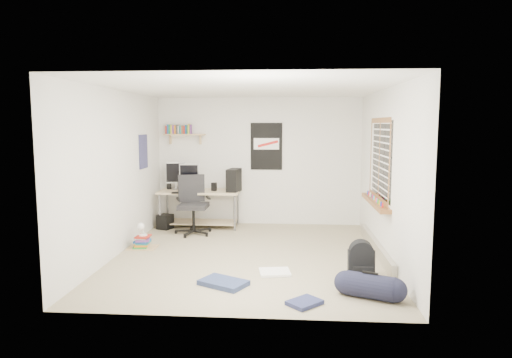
# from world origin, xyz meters

# --- Properties ---
(floor) EXTENTS (4.00, 4.50, 0.01)m
(floor) POSITION_xyz_m (0.00, 0.00, -0.01)
(floor) COLOR gray
(floor) RESTS_ON ground
(ceiling) EXTENTS (4.00, 4.50, 0.01)m
(ceiling) POSITION_xyz_m (0.00, 0.00, 2.50)
(ceiling) COLOR white
(ceiling) RESTS_ON ground
(back_wall) EXTENTS (4.00, 0.01, 2.50)m
(back_wall) POSITION_xyz_m (0.00, 2.25, 1.25)
(back_wall) COLOR silver
(back_wall) RESTS_ON ground
(left_wall) EXTENTS (0.01, 4.50, 2.50)m
(left_wall) POSITION_xyz_m (-2.00, 0.00, 1.25)
(left_wall) COLOR silver
(left_wall) RESTS_ON ground
(right_wall) EXTENTS (0.01, 4.50, 2.50)m
(right_wall) POSITION_xyz_m (2.00, 0.00, 1.25)
(right_wall) COLOR silver
(right_wall) RESTS_ON ground
(desk) EXTENTS (1.56, 0.72, 0.70)m
(desk) POSITION_xyz_m (-1.12, 1.85, 0.36)
(desk) COLOR beige
(desk) RESTS_ON floor
(monitor_left) EXTENTS (0.39, 0.17, 0.41)m
(monitor_left) POSITION_xyz_m (-1.61, 2.00, 0.91)
(monitor_left) COLOR #99999D
(monitor_left) RESTS_ON desk
(monitor_right) EXTENTS (0.38, 0.11, 0.41)m
(monitor_right) POSITION_xyz_m (-1.28, 1.71, 0.91)
(monitor_right) COLOR #B1B1B7
(monitor_right) RESTS_ON desk
(pc_tower) EXTENTS (0.26, 0.45, 0.44)m
(pc_tower) POSITION_xyz_m (-0.45, 1.82, 0.92)
(pc_tower) COLOR black
(pc_tower) RESTS_ON desk
(keyboard) EXTENTS (0.37, 0.16, 0.02)m
(keyboard) POSITION_xyz_m (-1.40, 1.58, 0.71)
(keyboard) COLOR black
(keyboard) RESTS_ON desk
(speaker_left) EXTENTS (0.11, 0.11, 0.17)m
(speaker_left) POSITION_xyz_m (-1.75, 2.00, 0.79)
(speaker_left) COLOR black
(speaker_left) RESTS_ON desk
(speaker_right) EXTENTS (0.10, 0.10, 0.17)m
(speaker_right) POSITION_xyz_m (-0.83, 1.82, 0.79)
(speaker_right) COLOR black
(speaker_right) RESTS_ON desk
(office_chair) EXTENTS (0.89, 0.89, 1.07)m
(office_chair) POSITION_xyz_m (-1.12, 1.29, 0.49)
(office_chair) COLOR black
(office_chair) RESTS_ON floor
(wall_shelf) EXTENTS (0.80, 0.22, 0.24)m
(wall_shelf) POSITION_xyz_m (-1.45, 2.14, 1.78)
(wall_shelf) COLOR tan
(wall_shelf) RESTS_ON back_wall
(poster_back_wall) EXTENTS (0.62, 0.03, 0.92)m
(poster_back_wall) POSITION_xyz_m (0.15, 2.23, 1.55)
(poster_back_wall) COLOR black
(poster_back_wall) RESTS_ON back_wall
(poster_left_wall) EXTENTS (0.02, 0.42, 0.60)m
(poster_left_wall) POSITION_xyz_m (-1.99, 1.20, 1.50)
(poster_left_wall) COLOR navy
(poster_left_wall) RESTS_ON left_wall
(window) EXTENTS (0.10, 1.50, 1.26)m
(window) POSITION_xyz_m (1.95, 0.30, 1.45)
(window) COLOR brown
(window) RESTS_ON right_wall
(baseboard_heater) EXTENTS (0.08, 2.50, 0.18)m
(baseboard_heater) POSITION_xyz_m (1.96, 0.30, 0.09)
(baseboard_heater) COLOR #B7B2A8
(baseboard_heater) RESTS_ON floor
(backpack) EXTENTS (0.33, 0.27, 0.43)m
(backpack) POSITION_xyz_m (1.51, -1.08, 0.20)
(backpack) COLOR black
(backpack) RESTS_ON floor
(duffel_bag) EXTENTS (0.37, 0.37, 0.56)m
(duffel_bag) POSITION_xyz_m (1.53, -1.61, 0.14)
(duffel_bag) COLOR black
(duffel_bag) RESTS_ON floor
(tshirt) EXTENTS (0.45, 0.40, 0.04)m
(tshirt) POSITION_xyz_m (0.42, -0.82, 0.02)
(tshirt) COLOR white
(tshirt) RESTS_ON floor
(jeans_a) EXTENTS (0.67, 0.58, 0.06)m
(jeans_a) POSITION_xyz_m (-0.20, -1.31, 0.03)
(jeans_a) COLOR navy
(jeans_a) RESTS_ON floor
(jeans_b) EXTENTS (0.44, 0.44, 0.04)m
(jeans_b) POSITION_xyz_m (0.78, -1.86, 0.03)
(jeans_b) COLOR #23284F
(jeans_b) RESTS_ON floor
(book_stack) EXTENTS (0.52, 0.44, 0.33)m
(book_stack) POSITION_xyz_m (-1.75, 0.30, 0.15)
(book_stack) COLOR brown
(book_stack) RESTS_ON floor
(desk_lamp) EXTENTS (0.18, 0.24, 0.22)m
(desk_lamp) POSITION_xyz_m (-1.73, 0.28, 0.38)
(desk_lamp) COLOR white
(desk_lamp) RESTS_ON book_stack
(subwoofer) EXTENTS (0.32, 0.32, 0.28)m
(subwoofer) POSITION_xyz_m (-1.75, 1.65, 0.14)
(subwoofer) COLOR black
(subwoofer) RESTS_ON floor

